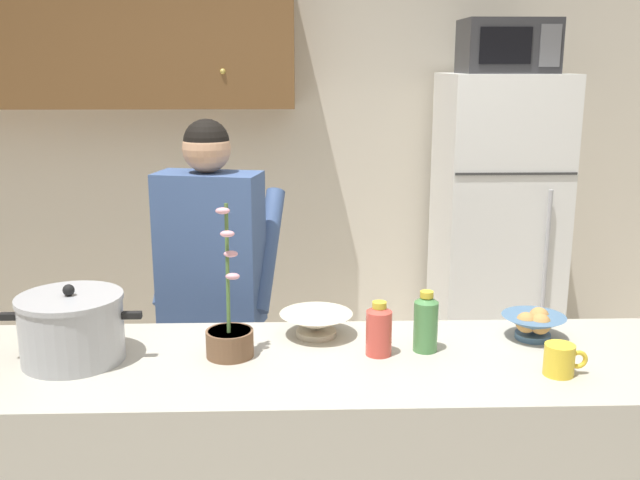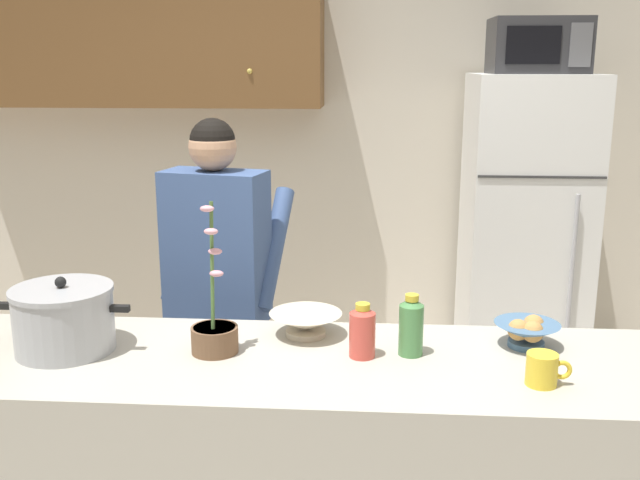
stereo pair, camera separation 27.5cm
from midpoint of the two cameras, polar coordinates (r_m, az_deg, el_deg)
The scene contains 11 objects.
back_wall_unit at distance 4.40m, azimuth -5.86°, elevation 8.52°, with size 6.00×0.48×2.60m.
refrigerator at distance 4.19m, azimuth 11.75°, elevation 0.48°, with size 0.64×0.68×1.77m.
microwave at distance 4.07m, azimuth 12.54°, elevation 14.58°, with size 0.48×0.37×0.28m.
person_near_pot at distance 2.99m, azimuth -11.08°, elevation -2.45°, with size 0.56×0.49×1.61m.
cooking_pot at distance 2.43m, azimuth -21.98°, elevation -6.46°, with size 0.43×0.32×0.25m.
coffee_mug at distance 2.25m, azimuth 14.97°, elevation -9.11°, with size 0.13×0.09×0.10m.
bread_bowl at distance 2.51m, azimuth 13.40°, elevation -6.49°, with size 0.21×0.21×0.10m.
empty_bowl at distance 2.48m, azimuth -3.50°, elevation -6.54°, with size 0.25×0.25×0.08m.
bottle_near_edge at distance 2.34m, azimuth 4.95°, elevation -6.46°, with size 0.08×0.08×0.20m.
bottle_mid_counter at distance 2.31m, azimuth 1.22°, elevation -7.03°, with size 0.08×0.08×0.18m.
potted_orchid at distance 2.34m, azimuth -10.47°, elevation -7.45°, with size 0.15×0.15×0.49m.
Camera 1 is at (-0.08, -2.12, 1.82)m, focal length 40.91 mm.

